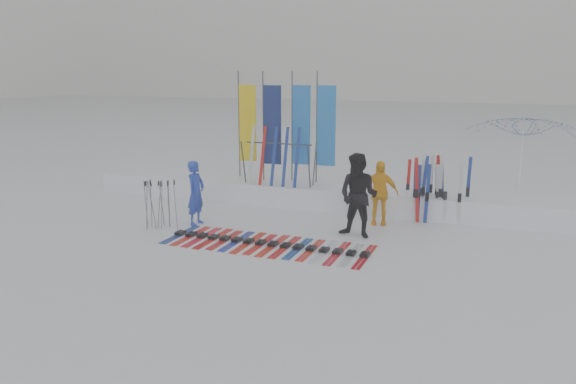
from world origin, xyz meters
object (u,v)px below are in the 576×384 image
at_px(person_blue, 196,193).
at_px(tent_canopy, 520,163).
at_px(person_black, 358,196).
at_px(ski_row, 267,244).
at_px(person_yellow, 379,193).
at_px(ski_rack, 279,157).

height_order(person_blue, tent_canopy, tent_canopy).
height_order(person_black, ski_row, person_black).
xyz_separation_m(person_black, person_yellow, (0.22, 1.26, -0.17)).
xyz_separation_m(person_black, ski_rack, (-2.93, 2.33, 0.40)).
bearing_deg(ski_row, person_yellow, 53.74).
bearing_deg(person_black, tent_canopy, 57.67).
xyz_separation_m(person_blue, person_yellow, (4.29, 1.66, 0.00)).
bearing_deg(person_blue, person_black, -82.81).
bearing_deg(person_black, person_yellow, 90.67).
height_order(tent_canopy, ski_rack, tent_canopy).
relative_size(person_blue, person_black, 0.82).
distance_m(person_blue, tent_canopy, 8.66).
relative_size(person_black, ski_row, 0.42).
bearing_deg(person_black, ski_rack, 152.03).
bearing_deg(tent_canopy, person_black, -132.81).
bearing_deg(person_blue, ski_rack, -21.14).
xyz_separation_m(person_blue, tent_canopy, (7.57, 4.17, 0.56)).
height_order(person_blue, person_yellow, person_yellow).
relative_size(person_yellow, ski_row, 0.35).
relative_size(person_blue, ski_row, 0.35).
xyz_separation_m(tent_canopy, ski_row, (-5.21, -5.15, -1.33)).
distance_m(person_yellow, ski_row, 3.36).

